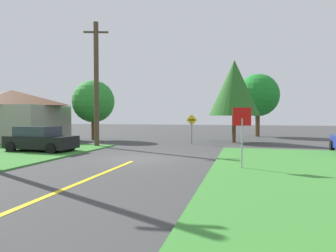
{
  "coord_description": "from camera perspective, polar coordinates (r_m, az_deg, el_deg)",
  "views": [
    {
      "loc": [
        5.4,
        -15.15,
        2.29
      ],
      "look_at": [
        0.85,
        3.0,
        1.65
      ],
      "focal_mm": 32.3,
      "sensor_mm": 36.0,
      "label": 1
    }
  ],
  "objects": [
    {
      "name": "barn",
      "position": [
        30.16,
        -27.41,
        1.73
      ],
      "size": [
        8.45,
        6.58,
        4.57
      ],
      "color": "gray",
      "rests_on": "ground"
    },
    {
      "name": "direction_sign",
      "position": [
        24.29,
        4.49,
        0.06
      ],
      "size": [
        0.91,
        0.09,
        2.4
      ],
      "color": "slate",
      "rests_on": "ground"
    },
    {
      "name": "lane_stripe_center",
      "position": [
        9.25,
        -22.79,
        -12.5
      ],
      "size": [
        0.2,
        14.0,
        0.01
      ],
      "primitive_type": "cube",
      "color": "yellow",
      "rests_on": "ground"
    },
    {
      "name": "oak_tree_left",
      "position": [
        26.57,
        12.38,
        7.03
      ],
      "size": [
        4.31,
        4.31,
        7.04
      ],
      "color": "brown",
      "rests_on": "ground"
    },
    {
      "name": "parked_car_near_building",
      "position": [
        20.64,
        -22.96,
        -2.32
      ],
      "size": [
        4.44,
        2.32,
        1.62
      ],
      "rotation": [
        0.0,
        0.0,
        -0.06
      ],
      "color": "black",
      "rests_on": "ground"
    },
    {
      "name": "stop_sign",
      "position": [
        13.15,
        13.78,
        0.04
      ],
      "size": [
        0.76,
        0.2,
        2.64
      ],
      "rotation": [
        0.0,
        0.0,
        3.36
      ],
      "color": "#9EA0A8",
      "rests_on": "ground"
    },
    {
      "name": "utility_pole_mid",
      "position": [
        22.97,
        -13.37,
        7.78
      ],
      "size": [
        1.76,
        0.62,
        9.12
      ],
      "color": "#4E3C29",
      "rests_on": "ground"
    },
    {
      "name": "pine_tree_center",
      "position": [
        34.78,
        16.59,
        5.58
      ],
      "size": [
        4.66,
        4.66,
        6.88
      ],
      "color": "brown",
      "rests_on": "ground"
    },
    {
      "name": "oak_tree_right",
      "position": [
        29.18,
        -13.89,
        4.51
      ],
      "size": [
        3.93,
        3.93,
        5.6
      ],
      "color": "brown",
      "rests_on": "ground"
    },
    {
      "name": "ground_plane",
      "position": [
        16.25,
        -5.51,
        -6.16
      ],
      "size": [
        120.0,
        120.0,
        0.0
      ],
      "primitive_type": "plane",
      "color": "#3F3F3F"
    }
  ]
}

